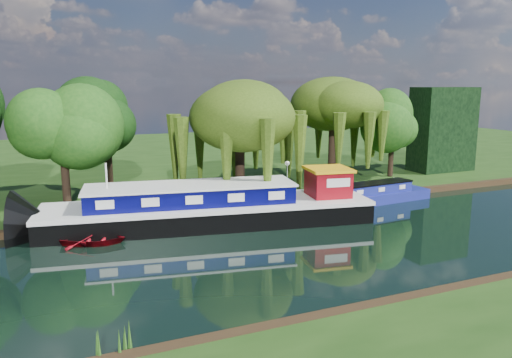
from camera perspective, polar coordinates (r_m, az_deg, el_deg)
name	(u,v)px	position (r m, az deg, el deg)	size (l,w,h in m)	color
ground	(361,238)	(29.71, 11.88, -6.67)	(120.00, 120.00, 0.00)	black
far_bank	(194,156)	(60.01, -7.06, 2.60)	(120.00, 52.00, 0.45)	#18360E
dutch_barge	(212,208)	(31.79, -5.03, -3.28)	(21.11, 8.05, 4.35)	black
narrowboat	(364,196)	(37.80, 12.25, -1.94)	(11.62, 2.80, 1.68)	navy
red_dinghy	(94,244)	(29.64, -18.03, -7.02)	(2.53, 3.54, 0.73)	maroon
willow_left	(240,118)	(36.12, -1.88, 6.96)	(6.79, 6.79, 8.13)	black
willow_right	(333,112)	(44.05, 8.83, 7.53)	(6.62, 6.62, 8.06)	black
tree_far_left	(62,127)	(35.87, -21.31, 5.57)	(5.00, 5.00, 8.06)	black
tree_far_mid	(106,121)	(39.78, -16.73, 6.40)	(4.94, 4.94, 8.08)	black
tree_far_right	(393,125)	(46.70, 15.34, 6.00)	(4.16, 4.16, 6.80)	black
conifer_hedge	(442,129)	(51.52, 20.54, 5.35)	(6.00, 3.00, 8.00)	black
lamppost	(287,169)	(38.16, 3.58, 1.20)	(0.36, 0.36, 2.56)	silver
mooring_posts	(288,194)	(36.17, 3.64, -1.72)	(19.16, 0.16, 1.00)	silver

